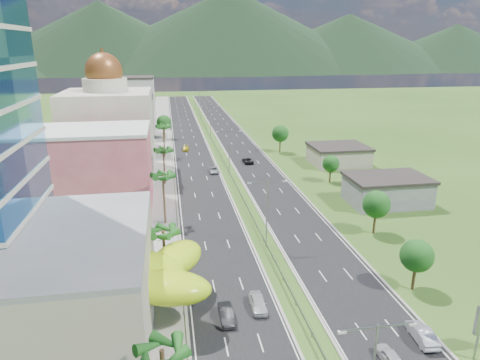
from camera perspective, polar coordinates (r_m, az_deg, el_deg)
ground at (r=59.38m, az=5.71°, el=-13.11°), size 500.00×500.00×0.00m
road_left at (r=142.52m, az=-6.77°, el=5.19°), size 11.00×260.00×0.04m
road_right at (r=144.00m, az=-0.78°, el=5.44°), size 11.00×260.00×0.04m
sidewalk_left at (r=142.38m, az=-10.60°, el=5.02°), size 7.00×260.00×0.12m
median_guardrail at (r=125.48m, az=-2.89°, el=3.88°), size 0.10×216.06×0.76m
streetlight_median_b at (r=65.17m, az=3.59°, el=-3.58°), size 6.04×0.25×11.00m
streetlight_median_c at (r=102.84m, az=-1.47°, el=4.36°), size 6.04×0.25×11.00m
streetlight_median_d at (r=146.71m, az=-4.02°, el=8.30°), size 6.04×0.25×11.00m
streetlight_median_e at (r=191.10m, az=-5.41°, el=10.41°), size 6.04×0.25×11.00m
mall_podium at (r=52.79m, az=-28.78°, el=-12.72°), size 30.00×24.00×11.00m
lime_canopy at (r=52.01m, az=-15.16°, el=-12.11°), size 18.00×15.00×7.40m
pink_shophouse at (r=85.36m, az=-18.60°, el=1.19°), size 20.00×15.00×15.00m
domed_building at (r=106.71m, az=-17.05°, el=6.61°), size 20.00×20.00×28.70m
midrise_grey at (r=131.64m, az=-15.22°, el=7.22°), size 16.00×15.00×16.00m
midrise_beige at (r=153.51m, az=-14.47°, el=8.11°), size 16.00×15.00×13.00m
midrise_white at (r=175.88m, az=-13.98°, el=10.11°), size 16.00×15.00×18.00m
shed_near at (r=89.67m, az=18.98°, el=-1.44°), size 15.00×10.00×5.00m
shed_far at (r=116.53m, az=12.97°, el=3.19°), size 14.00×12.00×4.40m
palm_tree_a at (r=35.05m, az=-10.36°, el=-22.02°), size 3.60×3.60×9.10m
palm_tree_b at (r=56.13m, az=-10.20°, el=-7.09°), size 3.60×3.60×8.10m
palm_tree_c at (r=74.37m, az=-10.24°, el=0.30°), size 3.60×3.60×9.60m
palm_tree_d at (r=96.82m, az=-10.18°, el=3.73°), size 3.60×3.60×8.60m
palm_tree_e at (r=121.13m, az=-10.19°, el=6.86°), size 3.60×3.60×9.40m
leafy_tree_lfar at (r=146.22m, az=-10.12°, el=7.58°), size 4.90×4.90×8.05m
leafy_tree_ra at (r=59.19m, az=22.51°, el=-9.33°), size 4.20×4.20×6.90m
leafy_tree_rb at (r=73.91m, az=17.72°, el=-3.11°), size 4.55×4.55×7.47m
leafy_tree_rc at (r=99.60m, az=12.02°, el=2.12°), size 3.85×3.85×6.33m
leafy_tree_rd at (r=125.83m, az=5.39°, el=6.18°), size 4.90×4.90×8.05m
mountain_ridge at (r=505.51m, az=-1.23°, el=14.11°), size 860.00×140.00×90.00m
car_white_near_left at (r=53.11m, az=2.41°, el=-16.06°), size 1.94×4.55×1.53m
car_dark_left at (r=51.32m, az=-1.83°, el=-17.45°), size 1.60×4.42×1.45m
car_silver_mid_left at (r=105.95m, az=-3.50°, el=1.34°), size 2.35×4.83×1.32m
car_yellow_far_left at (r=129.55m, az=-7.24°, el=4.22°), size 2.09×4.35×1.22m
car_white_near_right at (r=48.18m, az=19.30°, el=-21.30°), size 1.71×4.10×1.39m
car_silver_right at (r=52.12m, az=23.08°, el=-18.34°), size 2.08×4.94×1.59m
car_dark_far_right at (r=114.50m, az=1.04°, el=2.63°), size 2.50×5.08×1.39m
motorcycle at (r=54.34m, az=-6.34°, el=-15.48°), size 0.83×2.03×1.26m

